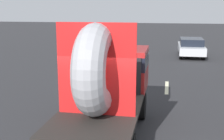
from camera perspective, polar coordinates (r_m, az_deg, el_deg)
name	(u,v)px	position (r m, az deg, el deg)	size (l,w,h in m)	color
flatbed_truck	(109,78)	(8.63, -0.66, -1.55)	(2.02, 5.20, 3.31)	black
distant_sedan	(191,47)	(22.95, 14.80, 4.29)	(1.79, 4.17, 1.36)	black
lane_dash_left_far	(98,82)	(14.79, -2.62, -2.30)	(2.29, 0.16, 0.01)	beige
lane_dash_right_far	(167,87)	(14.05, 10.36, -3.27)	(2.27, 0.16, 0.01)	beige
oncoming_car	(110,33)	(33.95, -0.30, 7.01)	(1.68, 3.92, 1.28)	black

